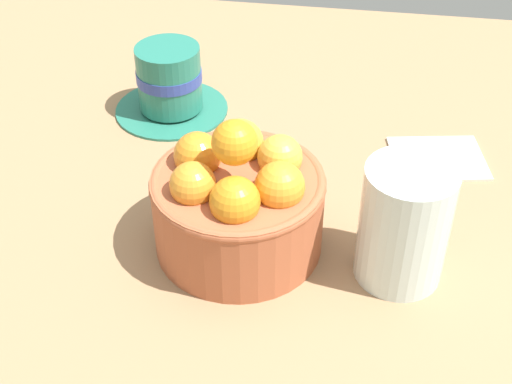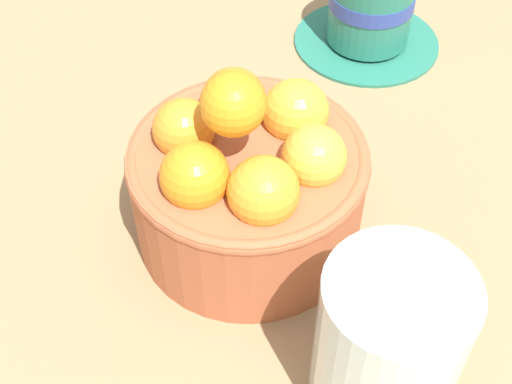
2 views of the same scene
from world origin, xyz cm
name	(u,v)px [view 1 (image 1 of 2)]	position (x,y,z in cm)	size (l,w,h in cm)	color
ground_plane	(239,261)	(0.00, 0.00, -2.13)	(126.01, 103.13, 4.25)	#997551
terracotta_bowl	(238,201)	(-0.01, 0.01, 5.04)	(14.99, 14.99, 13.61)	#AD5938
coffee_cup	(170,83)	(11.59, -20.98, 3.56)	(12.81, 12.81, 7.89)	#26725E
water_glass	(404,224)	(-14.04, 1.26, 5.39)	(7.45, 7.45, 10.77)	silver
folded_napkin	(438,157)	(-18.17, -16.05, 0.30)	(9.47, 7.70, 0.60)	white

